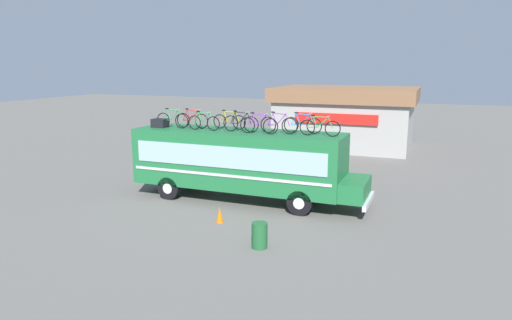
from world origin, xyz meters
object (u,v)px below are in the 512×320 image
Objects in this scene: rooftop_bicycle_2 at (192,120)px; rooftop_bicycle_3 at (204,122)px; rooftop_bicycle_6 at (259,125)px; rooftop_bicycle_7 at (279,125)px; rooftop_bicycle_5 at (241,123)px; trash_bin at (260,235)px; luggage_bag_1 at (160,123)px; traffic_cone at (220,215)px; rooftop_bicycle_9 at (320,127)px; bus at (241,160)px; rooftop_bicycle_8 at (302,125)px; rooftop_bicycle_4 at (229,121)px; rooftop_bicycle_1 at (172,120)px.

rooftop_bicycle_2 is 0.95m from rooftop_bicycle_3.
rooftop_bicycle_6 is 0.86m from rooftop_bicycle_7.
rooftop_bicycle_5 is 1.92× the size of trash_bin.
luggage_bag_1 is at bearing -166.28° from rooftop_bicycle_2.
traffic_cone is (0.33, -2.92, -3.31)m from rooftop_bicycle_5.
bus is at bearing 178.07° from rooftop_bicycle_9.
rooftop_bicycle_8 reaches higher than rooftop_bicycle_9.
rooftop_bicycle_3 is 0.92× the size of rooftop_bicycle_9.
rooftop_bicycle_9 is at bearing 0.64° from rooftop_bicycle_7.
rooftop_bicycle_7 is 1.90× the size of trash_bin.
rooftop_bicycle_8 is at bearing 7.84° from bus.
rooftop_bicycle_5 is at bearing 96.47° from traffic_cone.
trash_bin is at bearing -68.38° from rooftop_bicycle_6.
rooftop_bicycle_4 is 0.96× the size of rooftop_bicycle_8.
rooftop_bicycle_5 reaches higher than rooftop_bicycle_9.
bus reaches higher than traffic_cone.
rooftop_bicycle_7 reaches higher than bus.
trash_bin is at bearing -43.41° from rooftop_bicycle_2.
trash_bin is (6.92, -4.71, -2.98)m from luggage_bag_1.
rooftop_bicycle_3 is 0.95× the size of rooftop_bicycle_7.
rooftop_bicycle_2 is 1.80m from rooftop_bicycle_4.
rooftop_bicycle_3 is 0.95× the size of rooftop_bicycle_5.
rooftop_bicycle_5 is at bearing -166.83° from rooftop_bicycle_8.
rooftop_bicycle_7 is (1.75, 0.10, 0.00)m from rooftop_bicycle_5.
luggage_bag_1 is 0.40× the size of rooftop_bicycle_5.
rooftop_bicycle_3 reaches higher than bus.
rooftop_bicycle_3 is at bearing -176.44° from rooftop_bicycle_5.
rooftop_bicycle_3 is at bearing -140.59° from rooftop_bicycle_4.
rooftop_bicycle_7 reaches higher than rooftop_bicycle_4.
rooftop_bicycle_2 is 0.99× the size of rooftop_bicycle_7.
bus is 3.84m from rooftop_bicycle_1.
rooftop_bicycle_2 reaches higher than rooftop_bicycle_4.
rooftop_bicycle_1 is 0.99× the size of rooftop_bicycle_8.
rooftop_bicycle_7 is at bearing 1.41° from luggage_bag_1.
rooftop_bicycle_1 is at bearing -179.13° from rooftop_bicycle_7.
rooftop_bicycle_3 reaches higher than traffic_cone.
rooftop_bicycle_2 reaches higher than traffic_cone.
rooftop_bicycle_4 is (1.77, 0.32, -0.01)m from rooftop_bicycle_2.
trash_bin is at bearing -34.23° from luggage_bag_1.
trash_bin is (1.80, -4.55, -3.16)m from rooftop_bicycle_6.
trash_bin is at bearing -78.41° from rooftop_bicycle_7.
luggage_bag_1 is 0.41× the size of rooftop_bicycle_7.
rooftop_bicycle_1 is at bearing -174.43° from rooftop_bicycle_8.
rooftop_bicycle_9 is at bearing 80.60° from trash_bin.
rooftop_bicycle_2 is 1.88× the size of trash_bin.
rooftop_bicycle_2 is 3.61m from rooftop_bicycle_6.
rooftop_bicycle_7 is at bearing 0.87° from rooftop_bicycle_1.
luggage_bag_1 is 0.40× the size of rooftop_bicycle_1.
rooftop_bicycle_9 is (6.18, -0.21, -0.01)m from rooftop_bicycle_2.
rooftop_bicycle_9 is at bearing 43.36° from traffic_cone.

